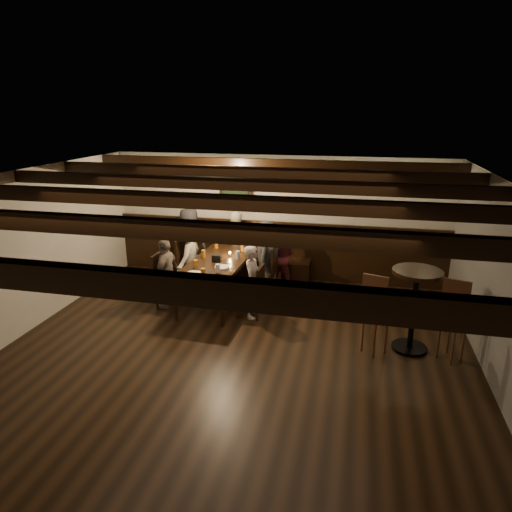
% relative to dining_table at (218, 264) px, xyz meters
% --- Properties ---
extents(room, '(7.00, 7.00, 7.00)m').
position_rel_dining_table_xyz_m(room, '(0.48, 0.16, 0.39)').
color(room, black).
rests_on(room, ground).
extents(dining_table, '(0.97, 2.01, 0.74)m').
position_rel_dining_table_xyz_m(dining_table, '(0.00, 0.00, 0.00)').
color(dining_table, black).
rests_on(dining_table, floor).
extents(chair_left_near, '(0.45, 0.45, 0.94)m').
position_rel_dining_table_xyz_m(chair_left_near, '(-0.70, 0.48, -0.39)').
color(chair_left_near, black).
rests_on(chair_left_near, floor).
extents(chair_left_far, '(0.45, 0.45, 0.94)m').
position_rel_dining_table_xyz_m(chair_left_far, '(-0.74, -0.42, -0.39)').
color(chair_left_far, black).
rests_on(chair_left_far, floor).
extents(chair_right_near, '(0.44, 0.44, 0.93)m').
position_rel_dining_table_xyz_m(chair_right_near, '(0.74, 0.42, -0.39)').
color(chair_right_near, black).
rests_on(chair_right_near, floor).
extents(chair_right_far, '(0.41, 0.41, 0.86)m').
position_rel_dining_table_xyz_m(chair_right_far, '(0.70, -0.48, -0.42)').
color(chair_right_far, black).
rests_on(chair_right_far, floor).
extents(person_bench_left, '(0.72, 0.48, 1.43)m').
position_rel_dining_table_xyz_m(person_bench_left, '(-0.86, 0.94, 0.04)').
color(person_bench_left, '#272729').
rests_on(person_bench_left, floor).
extents(person_bench_centre, '(0.52, 0.35, 1.39)m').
position_rel_dining_table_xyz_m(person_bench_centre, '(0.04, 1.05, 0.02)').
color(person_bench_centre, gray).
rests_on(person_bench_centre, floor).
extents(person_bench_right, '(0.62, 0.49, 1.24)m').
position_rel_dining_table_xyz_m(person_bench_right, '(0.94, 0.86, -0.06)').
color(person_bench_right, maroon).
rests_on(person_bench_right, floor).
extents(person_left_near, '(0.51, 0.84, 1.27)m').
position_rel_dining_table_xyz_m(person_left_near, '(-0.73, 0.48, -0.04)').
color(person_left_near, '#A69F8C').
rests_on(person_left_near, floor).
extents(person_left_far, '(0.32, 0.72, 1.20)m').
position_rel_dining_table_xyz_m(person_left_far, '(-0.77, -0.42, -0.08)').
color(person_left_far, slate).
rests_on(person_left_far, floor).
extents(person_right_near, '(0.47, 0.70, 1.39)m').
position_rel_dining_table_xyz_m(person_right_near, '(0.77, 0.42, 0.02)').
color(person_right_near, '#232325').
rests_on(person_right_near, floor).
extents(person_right_far, '(0.30, 0.45, 1.19)m').
position_rel_dining_table_xyz_m(person_right_far, '(0.73, -0.48, -0.08)').
color(person_right_far, '#B6A19A').
rests_on(person_right_far, floor).
extents(pint_a, '(0.07, 0.07, 0.14)m').
position_rel_dining_table_xyz_m(pint_a, '(-0.25, 0.71, 0.13)').
color(pint_a, '#BF7219').
rests_on(pint_a, dining_table).
extents(pint_b, '(0.07, 0.07, 0.14)m').
position_rel_dining_table_xyz_m(pint_b, '(0.28, 0.64, 0.13)').
color(pint_b, '#BF7219').
rests_on(pint_b, dining_table).
extents(pint_c, '(0.07, 0.07, 0.14)m').
position_rel_dining_table_xyz_m(pint_c, '(-0.30, 0.11, 0.13)').
color(pint_c, '#BF7219').
rests_on(pint_c, dining_table).
extents(pint_d, '(0.07, 0.07, 0.14)m').
position_rel_dining_table_xyz_m(pint_d, '(0.31, 0.19, 0.13)').
color(pint_d, silver).
rests_on(pint_d, dining_table).
extents(pint_e, '(0.07, 0.07, 0.14)m').
position_rel_dining_table_xyz_m(pint_e, '(-0.24, -0.44, 0.13)').
color(pint_e, '#BF7219').
rests_on(pint_e, dining_table).
extents(pint_f, '(0.07, 0.07, 0.14)m').
position_rel_dining_table_xyz_m(pint_f, '(0.18, -0.56, 0.13)').
color(pint_f, silver).
rests_on(pint_f, dining_table).
extents(pint_g, '(0.07, 0.07, 0.14)m').
position_rel_dining_table_xyz_m(pint_g, '(0.02, -0.80, 0.13)').
color(pint_g, '#BF7219').
rests_on(pint_g, dining_table).
extents(plate_near, '(0.24, 0.24, 0.01)m').
position_rel_dining_table_xyz_m(plate_near, '(-0.18, -0.69, 0.07)').
color(plate_near, white).
rests_on(plate_near, dining_table).
extents(plate_far, '(0.24, 0.24, 0.01)m').
position_rel_dining_table_xyz_m(plate_far, '(0.17, -0.31, 0.07)').
color(plate_far, white).
rests_on(plate_far, dining_table).
extents(condiment_caddy, '(0.15, 0.10, 0.12)m').
position_rel_dining_table_xyz_m(condiment_caddy, '(-0.00, -0.05, 0.12)').
color(condiment_caddy, black).
rests_on(condiment_caddy, dining_table).
extents(candle, '(0.05, 0.05, 0.05)m').
position_rel_dining_table_xyz_m(candle, '(0.13, 0.29, 0.09)').
color(candle, beige).
rests_on(candle, dining_table).
extents(high_top_table, '(0.66, 0.66, 1.18)m').
position_rel_dining_table_xyz_m(high_top_table, '(3.12, -1.04, 0.09)').
color(high_top_table, black).
rests_on(high_top_table, floor).
extents(bar_stool_left, '(0.40, 0.42, 1.19)m').
position_rel_dining_table_xyz_m(bar_stool_left, '(2.62, -1.24, -0.23)').
color(bar_stool_left, '#3B2412').
rests_on(bar_stool_left, floor).
extents(bar_stool_right, '(0.41, 0.43, 1.19)m').
position_rel_dining_table_xyz_m(bar_stool_right, '(3.62, -1.19, -0.23)').
color(bar_stool_right, '#3B2412').
rests_on(bar_stool_right, floor).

